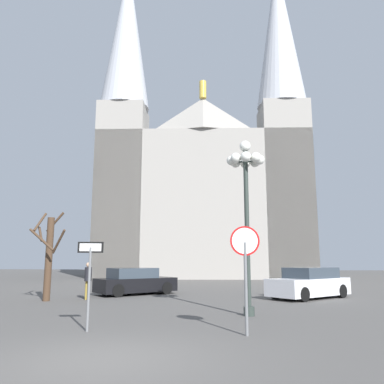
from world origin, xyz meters
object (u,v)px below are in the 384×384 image
at_px(street_lamp, 246,185).
at_px(parked_car_near_white, 309,284).
at_px(cathedral, 203,181).
at_px(stop_sign, 245,258).
at_px(bare_tree, 48,254).
at_px(pedestrian_walking, 88,277).
at_px(parked_car_far_black, 135,282).
at_px(one_way_arrow_sign, 90,272).

height_order(street_lamp, parked_car_near_white, street_lamp).
distance_m(cathedral, stop_sign, 32.39).
height_order(bare_tree, pedestrian_walking, bare_tree).
xyz_separation_m(stop_sign, street_lamp, (0.16, 3.36, 2.53)).
bearing_deg(pedestrian_walking, parked_car_near_white, 10.25).
bearing_deg(parked_car_far_black, pedestrian_walking, -117.74).
bearing_deg(cathedral, one_way_arrow_sign, -90.69).
height_order(stop_sign, street_lamp, street_lamp).
bearing_deg(parked_car_far_black, one_way_arrow_sign, -81.79).
xyz_separation_m(cathedral, parked_car_near_white, (6.92, -21.58, -9.60)).
xyz_separation_m(one_way_arrow_sign, pedestrian_walking, (-2.98, 7.52, -0.47)).
height_order(stop_sign, parked_car_near_white, stop_sign).
bearing_deg(one_way_arrow_sign, pedestrian_walking, 111.63).
height_order(parked_car_near_white, pedestrian_walking, pedestrian_walking).
xyz_separation_m(bare_tree, parked_car_near_white, (11.91, 2.59, -1.39)).
bearing_deg(bare_tree, cathedral, 78.34).
relative_size(stop_sign, street_lamp, 0.45).
relative_size(street_lamp, parked_car_far_black, 1.42).
bearing_deg(one_way_arrow_sign, stop_sign, -1.22).
distance_m(bare_tree, parked_car_near_white, 12.26).
distance_m(parked_car_far_black, pedestrian_walking, 3.22).
xyz_separation_m(cathedral, pedestrian_walking, (-3.36, -23.44, -9.26)).
height_order(cathedral, bare_tree, cathedral).
bearing_deg(street_lamp, one_way_arrow_sign, -142.41).
bearing_deg(stop_sign, pedestrian_walking, 132.90).
bearing_deg(street_lamp, parked_car_near_white, 63.49).
xyz_separation_m(stop_sign, one_way_arrow_sign, (-4.09, 0.09, -0.37)).
bearing_deg(parked_car_far_black, stop_sign, -61.86).
relative_size(parked_car_far_black, pedestrian_walking, 2.49).
xyz_separation_m(parked_car_near_white, pedestrian_walking, (-10.28, -1.86, 0.34)).
height_order(stop_sign, pedestrian_walking, stop_sign).
bearing_deg(stop_sign, street_lamp, 87.33).
distance_m(stop_sign, pedestrian_walking, 10.42).
distance_m(parked_car_near_white, pedestrian_walking, 10.45).
distance_m(one_way_arrow_sign, bare_tree, 8.23).
relative_size(street_lamp, pedestrian_walking, 3.53).
relative_size(bare_tree, parked_car_far_black, 0.96).
height_order(one_way_arrow_sign, pedestrian_walking, one_way_arrow_sign).
bearing_deg(street_lamp, cathedral, 97.96).
relative_size(one_way_arrow_sign, bare_tree, 0.57).
xyz_separation_m(street_lamp, bare_tree, (-8.86, 3.53, -2.32)).
bearing_deg(one_way_arrow_sign, parked_car_near_white, 52.13).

